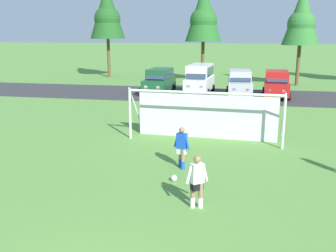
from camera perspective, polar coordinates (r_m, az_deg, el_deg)
ground_plane at (r=21.19m, az=3.12°, el=-0.31°), size 400.00×400.00×0.00m
parking_lot_strip at (r=32.92m, az=6.25°, el=4.65°), size 52.00×8.40×0.01m
soccer_ball at (r=13.64m, az=0.91°, el=-7.83°), size 0.22×0.22×0.22m
soccer_goal at (r=18.77m, az=5.68°, el=1.86°), size 7.50×2.28×2.57m
player_midfield_center at (r=14.71m, az=2.07°, el=-3.28°), size 0.70×0.39×1.64m
player_defender_far at (r=11.44m, az=4.36°, el=-8.36°), size 0.68×0.46×1.64m
parked_car_slot_far_left at (r=33.46m, az=-1.28°, el=6.79°), size 2.32×4.69×2.16m
parked_car_slot_left at (r=33.62m, az=4.80°, el=7.17°), size 2.40×4.90×2.52m
parked_car_slot_center_left at (r=32.66m, az=10.72°, el=6.39°), size 2.33×4.70×2.16m
parked_car_slot_center at (r=32.73m, az=15.95°, el=6.12°), size 2.25×4.66×2.16m
tree_left_edge at (r=47.02m, az=-9.12°, el=16.43°), size 4.10×4.10×10.94m
tree_mid_left at (r=42.10m, az=5.36°, el=16.33°), size 3.88×3.88×10.35m
tree_center_back at (r=40.88m, az=19.43°, el=15.07°), size 3.63×3.63×9.68m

